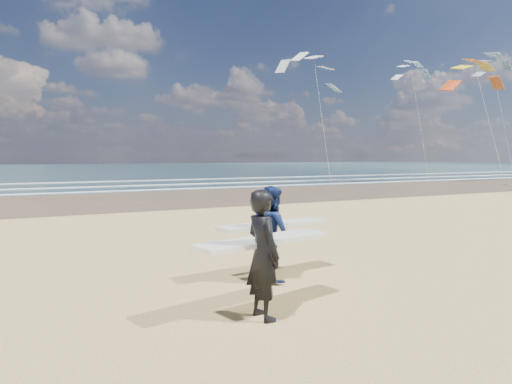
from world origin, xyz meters
TOP-DOWN VIEW (x-y plane):
  - wet_sand_strip at (20.00, 18.00)m, footprint 220.00×12.00m
  - ocean at (20.00, 72.00)m, footprint 220.00×100.00m
  - foam_breakers at (20.00, 28.10)m, footprint 220.00×11.70m
  - surfer_near at (-1.61, -0.74)m, footprint 2.26×1.19m
  - surfer_far at (-0.58, 0.89)m, footprint 2.24×1.19m
  - kite_0 at (28.51, 18.65)m, footprint 6.73×4.84m
  - kite_1 at (16.49, 24.20)m, footprint 6.11×4.77m
  - kite_2 at (41.22, 26.29)m, footprint 5.80×4.74m
  - kite_5 at (34.01, 30.90)m, footprint 5.32×4.69m

SIDE VIEW (x-z plane):
  - wet_sand_strip at x=20.00m, z-range 0.00..0.01m
  - ocean at x=20.00m, z-range 0.00..0.02m
  - foam_breakers at x=20.00m, z-range 0.02..0.08m
  - surfer_far at x=-0.58m, z-range 0.01..1.72m
  - surfer_near at x=-1.61m, z-range 0.02..1.81m
  - kite_1 at x=16.49m, z-range 0.71..12.20m
  - kite_0 at x=28.51m, z-range 0.95..12.31m
  - kite_5 at x=34.01m, z-range 0.46..14.26m
  - kite_2 at x=41.22m, z-range 0.66..15.13m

